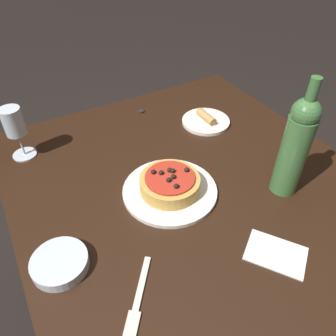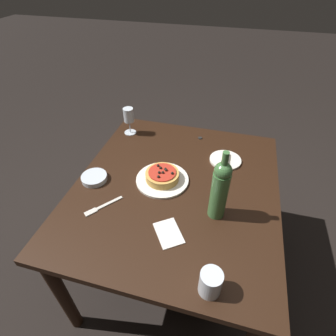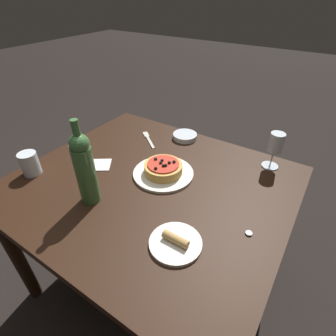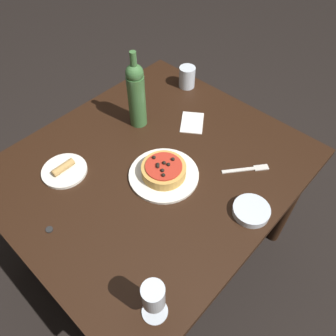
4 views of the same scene
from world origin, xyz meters
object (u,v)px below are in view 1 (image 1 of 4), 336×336
at_px(dining_table, 193,207).
at_px(side_bowl, 60,263).
at_px(bottle_cap, 141,111).
at_px(pizza, 170,183).
at_px(wine_bottle, 295,146).
at_px(side_plate, 206,121).
at_px(fork, 138,300).
at_px(wine_glass, 14,125).
at_px(dinner_plate, 170,191).

bearing_deg(dining_table, side_bowl, -80.15).
distance_m(dining_table, bottle_cap, 0.46).
distance_m(pizza, side_bowl, 0.35).
relative_size(dining_table, wine_bottle, 3.32).
xyz_separation_m(wine_bottle, side_plate, (-0.39, 0.00, -0.14)).
bearing_deg(wine_bottle, side_bowl, -95.55).
xyz_separation_m(pizza, bottle_cap, (-0.43, 0.12, -0.03)).
distance_m(dining_table, fork, 0.39).
bearing_deg(wine_glass, wine_bottle, 49.42).
height_order(pizza, wine_glass, wine_glass).
relative_size(dining_table, pizza, 6.71).
bearing_deg(side_bowl, wine_bottle, 84.45).
bearing_deg(bottle_cap, side_bowl, -41.44).
distance_m(side_bowl, side_plate, 0.71).
bearing_deg(bottle_cap, fork, -26.58).
distance_m(wine_bottle, side_bowl, 0.65).
height_order(dinner_plate, pizza, pizza).
bearing_deg(pizza, wine_bottle, 63.26).
bearing_deg(side_plate, wine_bottle, -0.62).
xyz_separation_m(dinner_plate, wine_bottle, (0.15, 0.29, 0.15)).
xyz_separation_m(wine_bottle, side_bowl, (-0.06, -0.63, -0.14)).
bearing_deg(dinner_plate, bottle_cap, 164.47).
relative_size(pizza, wine_bottle, 0.49).
height_order(wine_bottle, side_plate, wine_bottle).
bearing_deg(pizza, fork, -41.68).
bearing_deg(bottle_cap, dining_table, -5.75).
bearing_deg(wine_glass, bottle_cap, 96.89).
height_order(dinner_plate, side_plate, side_plate).
relative_size(wine_glass, fork, 1.09).
height_order(side_bowl, fork, side_bowl).
distance_m(side_bowl, bottle_cap, 0.69).
relative_size(wine_glass, bottle_cap, 7.13).
distance_m(dinner_plate, side_plate, 0.38).
height_order(pizza, side_plate, pizza).
height_order(dining_table, wine_bottle, wine_bottle).
bearing_deg(side_bowl, fork, 35.97).
relative_size(dining_table, side_plate, 6.51).
relative_size(dinner_plate, wine_glass, 1.56).
bearing_deg(wine_glass, pizza, 40.45).
xyz_separation_m(pizza, side_bowl, (0.09, -0.34, -0.02)).
bearing_deg(side_bowl, wine_glass, 178.31).
xyz_separation_m(dining_table, wine_glass, (-0.39, -0.40, 0.21)).
bearing_deg(pizza, wine_glass, -139.55).
bearing_deg(pizza, dinner_plate, -38.33).
distance_m(wine_bottle, bottle_cap, 0.62).
bearing_deg(pizza, side_bowl, -75.82).
xyz_separation_m(side_bowl, fork, (0.16, 0.12, -0.01)).
xyz_separation_m(wine_bottle, fork, (0.10, -0.51, -0.15)).
bearing_deg(pizza, side_plate, 129.96).
height_order(dinner_plate, bottle_cap, dinner_plate).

